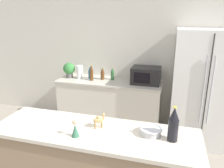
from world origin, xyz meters
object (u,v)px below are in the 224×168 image
(paper_towel_roll, at_px, (80,72))
(microwave, at_px, (146,75))
(back_bottle_2, at_px, (112,74))
(camel_figurine, at_px, (99,120))
(potted_plant, at_px, (69,69))
(back_bottle_1, at_px, (102,74))
(wise_man_figurine_blue, at_px, (75,129))
(wine_bottle, at_px, (173,125))
(back_bottle_3, at_px, (90,73))
(back_bottle_0, at_px, (92,73))
(fruit_bowl, at_px, (151,131))
(refrigerator, at_px, (203,89))

(paper_towel_roll, height_order, microwave, microwave)
(back_bottle_2, height_order, camel_figurine, camel_figurine)
(potted_plant, xyz_separation_m, back_bottle_2, (0.81, 0.09, -0.05))
(potted_plant, bearing_deg, back_bottle_1, 4.47)
(microwave, bearing_deg, back_bottle_2, 174.32)
(camel_figurine, bearing_deg, wise_man_figurine_blue, -125.71)
(wine_bottle, bearing_deg, paper_towel_roll, 131.10)
(back_bottle_1, relative_size, back_bottle_3, 0.97)
(back_bottle_3, bearing_deg, back_bottle_0, -58.23)
(back_bottle_0, bearing_deg, microwave, 4.92)
(back_bottle_3, bearing_deg, fruit_bowl, -55.76)
(microwave, bearing_deg, camel_figurine, -95.75)
(fruit_bowl, bearing_deg, wine_bottle, -15.48)
(microwave, height_order, camel_figurine, microwave)
(fruit_bowl, bearing_deg, back_bottle_0, 124.38)
(back_bottle_3, relative_size, wine_bottle, 0.79)
(refrigerator, height_order, wise_man_figurine_blue, refrigerator)
(potted_plant, height_order, back_bottle_2, potted_plant)
(wine_bottle, relative_size, wise_man_figurine_blue, 1.92)
(back_bottle_2, distance_m, wise_man_figurine_blue, 2.17)
(wise_man_figurine_blue, bearing_deg, back_bottle_3, 107.87)
(back_bottle_3, bearing_deg, refrigerator, -3.47)
(refrigerator, xyz_separation_m, paper_towel_roll, (-2.12, 0.08, 0.10))
(fruit_bowl, distance_m, wise_man_figurine_blue, 0.65)
(back_bottle_1, height_order, wise_man_figurine_blue, wise_man_figurine_blue)
(back_bottle_0, xyz_separation_m, back_bottle_3, (-0.06, 0.10, -0.03))
(refrigerator, height_order, back_bottle_1, refrigerator)
(potted_plant, relative_size, fruit_bowl, 1.42)
(potted_plant, height_order, back_bottle_3, potted_plant)
(back_bottle_3, bearing_deg, wise_man_figurine_blue, -72.13)
(back_bottle_2, height_order, back_bottle_3, same)
(back_bottle_2, bearing_deg, back_bottle_0, -157.58)
(refrigerator, height_order, back_bottle_3, refrigerator)
(wise_man_figurine_blue, bearing_deg, fruit_bowl, 18.99)
(potted_plant, xyz_separation_m, microwave, (1.41, 0.03, -0.02))
(camel_figurine, xyz_separation_m, wise_man_figurine_blue, (-0.14, -0.20, -0.01))
(camel_figurine, bearing_deg, microwave, 84.25)
(potted_plant, height_order, camel_figurine, potted_plant)
(potted_plant, height_order, back_bottle_1, potted_plant)
(paper_towel_roll, height_order, fruit_bowl, paper_towel_roll)
(microwave, bearing_deg, back_bottle_3, 178.83)
(back_bottle_0, distance_m, back_bottle_1, 0.20)
(back_bottle_3, bearing_deg, back_bottle_2, 5.54)
(potted_plant, relative_size, wine_bottle, 0.93)
(back_bottle_1, xyz_separation_m, wise_man_figurine_blue, (0.45, -2.11, 0.08))
(refrigerator, relative_size, microwave, 3.78)
(back_bottle_0, relative_size, wine_bottle, 0.98)
(back_bottle_2, relative_size, wine_bottle, 0.78)
(microwave, relative_size, back_bottle_3, 2.03)
(microwave, xyz_separation_m, wine_bottle, (0.46, -1.93, 0.13))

